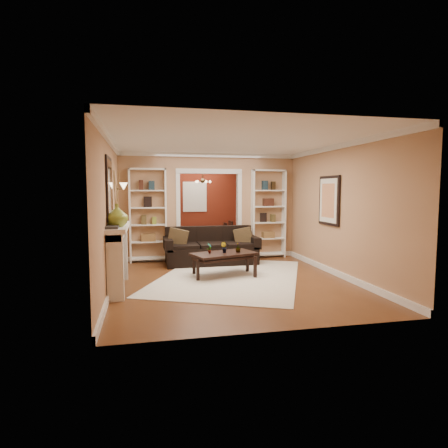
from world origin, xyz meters
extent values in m
plane|color=brown|center=(0.00, 0.00, 0.00)|extent=(8.00, 8.00, 0.00)
plane|color=white|center=(0.00, 0.00, 2.70)|extent=(8.00, 8.00, 0.00)
plane|color=tan|center=(0.00, 4.00, 1.35)|extent=(8.00, 0.00, 8.00)
plane|color=tan|center=(0.00, -4.00, 1.35)|extent=(8.00, 0.00, 8.00)
plane|color=tan|center=(-2.25, 0.00, 1.35)|extent=(0.00, 8.00, 8.00)
plane|color=tan|center=(2.25, 0.00, 1.35)|extent=(0.00, 8.00, 8.00)
cube|color=tan|center=(0.00, 1.20, 1.35)|extent=(4.50, 0.15, 2.70)
cube|color=maroon|center=(0.00, 3.97, 1.32)|extent=(4.44, 0.04, 2.64)
cube|color=#8CA5CC|center=(0.00, 3.93, 1.55)|extent=(0.78, 0.03, 0.98)
cube|color=silver|center=(0.05, -0.98, 0.01)|extent=(4.00, 4.54, 0.01)
cube|color=black|center=(-0.08, 0.45, 0.44)|extent=(2.25, 0.97, 0.88)
cube|color=brown|center=(-0.88, 0.43, 0.65)|extent=(0.47, 0.23, 0.45)
cube|color=brown|center=(0.72, 0.43, 0.64)|extent=(0.44, 0.29, 0.43)
cube|color=black|center=(-0.05, -0.89, 0.24)|extent=(1.44, 1.06, 0.49)
imported|color=#336626|center=(-0.35, -0.89, 0.59)|extent=(0.12, 0.14, 0.21)
imported|color=#336626|center=(-0.05, -0.89, 0.60)|extent=(0.15, 0.15, 0.21)
imported|color=#336626|center=(0.25, -0.89, 0.59)|extent=(0.16, 0.16, 0.20)
cube|color=white|center=(-1.55, 1.03, 1.15)|extent=(0.90, 0.30, 2.30)
cube|color=white|center=(1.55, 1.03, 1.15)|extent=(0.90, 0.30, 2.30)
cube|color=white|center=(-2.09, -1.50, 0.58)|extent=(0.32, 1.70, 1.16)
imported|color=olive|center=(-2.09, -1.84, 1.35)|extent=(0.47, 0.47, 0.38)
cube|color=silver|center=(-2.23, -1.50, 1.80)|extent=(0.03, 0.95, 1.10)
cube|color=#FFE0A5|center=(-2.15, 0.55, 1.83)|extent=(0.18, 0.18, 0.22)
cube|color=black|center=(2.21, -1.00, 1.55)|extent=(0.04, 0.85, 1.05)
imported|color=black|center=(0.10, 2.87, 0.30)|extent=(1.71, 0.95, 0.60)
cube|color=black|center=(-0.45, 2.57, 0.47)|extent=(0.57, 0.57, 0.93)
cube|color=black|center=(0.65, 2.57, 0.44)|extent=(0.57, 0.57, 0.88)
cube|color=black|center=(-0.45, 3.17, 0.47)|extent=(0.53, 0.53, 0.93)
cube|color=black|center=(0.65, 3.17, 0.38)|extent=(0.49, 0.49, 0.77)
cube|color=#3F311C|center=(0.00, 2.70, 2.02)|extent=(0.50, 0.50, 0.30)
camera|label=1|loc=(-1.64, -8.32, 1.78)|focal=30.00mm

